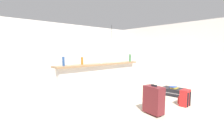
{
  "coord_description": "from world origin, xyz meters",
  "views": [
    {
      "loc": [
        -3.53,
        -3.46,
        1.43
      ],
      "look_at": [
        0.01,
        0.5,
        0.77
      ],
      "focal_mm": 26.24,
      "sensor_mm": 36.0,
      "label": 1
    }
  ],
  "objects_px": {
    "backpack_red": "(185,98)",
    "book_stack": "(174,87)",
    "bottle_blue": "(63,61)",
    "dining_table": "(110,67)",
    "bottle_green": "(130,58)",
    "bottle_amber": "(82,61)",
    "suitcase_upright_maroon": "(154,100)",
    "suitcase_flat_black": "(173,91)",
    "dining_chair_near_partition": "(117,72)",
    "bottle_white": "(101,59)",
    "bottle_clear": "(114,58)",
    "pendant_lamp": "(111,40)"
  },
  "relations": [
    {
      "from": "backpack_red",
      "to": "book_stack",
      "type": "height_order",
      "value": "backpack_red"
    },
    {
      "from": "bottle_blue",
      "to": "dining_table",
      "type": "xyz_separation_m",
      "value": [
        2.85,
        1.4,
        -0.48
      ]
    },
    {
      "from": "bottle_green",
      "to": "bottle_blue",
      "type": "bearing_deg",
      "value": 178.07
    },
    {
      "from": "bottle_amber",
      "to": "backpack_red",
      "type": "relative_size",
      "value": 0.5
    },
    {
      "from": "suitcase_upright_maroon",
      "to": "book_stack",
      "type": "height_order",
      "value": "suitcase_upright_maroon"
    },
    {
      "from": "dining_table",
      "to": "book_stack",
      "type": "distance_m",
      "value": 3.0
    },
    {
      "from": "book_stack",
      "to": "bottle_blue",
      "type": "bearing_deg",
      "value": 151.42
    },
    {
      "from": "bottle_blue",
      "to": "suitcase_flat_black",
      "type": "distance_m",
      "value": 3.46
    },
    {
      "from": "dining_chair_near_partition",
      "to": "suitcase_flat_black",
      "type": "xyz_separation_m",
      "value": [
        0.11,
        -2.45,
        -0.41
      ]
    },
    {
      "from": "suitcase_flat_black",
      "to": "backpack_red",
      "type": "relative_size",
      "value": 2.06
    },
    {
      "from": "backpack_red",
      "to": "dining_table",
      "type": "bearing_deg",
      "value": 79.6
    },
    {
      "from": "bottle_white",
      "to": "bottle_clear",
      "type": "bearing_deg",
      "value": 4.64
    },
    {
      "from": "suitcase_upright_maroon",
      "to": "bottle_blue",
      "type": "bearing_deg",
      "value": 119.03
    },
    {
      "from": "bottle_white",
      "to": "suitcase_upright_maroon",
      "type": "bearing_deg",
      "value": -93.43
    },
    {
      "from": "bottle_blue",
      "to": "suitcase_upright_maroon",
      "type": "xyz_separation_m",
      "value": [
        1.12,
        -2.03,
        -0.8
      ]
    },
    {
      "from": "dining_table",
      "to": "suitcase_flat_black",
      "type": "bearing_deg",
      "value": -88.66
    },
    {
      "from": "bottle_blue",
      "to": "bottle_clear",
      "type": "xyz_separation_m",
      "value": [
        1.84,
        0.05,
        0.02
      ]
    },
    {
      "from": "dining_chair_near_partition",
      "to": "backpack_red",
      "type": "relative_size",
      "value": 2.21
    },
    {
      "from": "book_stack",
      "to": "suitcase_flat_black",
      "type": "bearing_deg",
      "value": 50.8
    },
    {
      "from": "suitcase_flat_black",
      "to": "backpack_red",
      "type": "bearing_deg",
      "value": -136.54
    },
    {
      "from": "bottle_clear",
      "to": "dining_table",
      "type": "height_order",
      "value": "bottle_clear"
    },
    {
      "from": "dining_table",
      "to": "dining_chair_near_partition",
      "type": "height_order",
      "value": "dining_chair_near_partition"
    },
    {
      "from": "dining_table",
      "to": "bottle_amber",
      "type": "bearing_deg",
      "value": -149.04
    },
    {
      "from": "dining_chair_near_partition",
      "to": "book_stack",
      "type": "xyz_separation_m",
      "value": [
        0.08,
        -2.48,
        -0.26
      ]
    },
    {
      "from": "dining_table",
      "to": "suitcase_upright_maroon",
      "type": "height_order",
      "value": "dining_table"
    },
    {
      "from": "book_stack",
      "to": "bottle_white",
      "type": "bearing_deg",
      "value": 136.34
    },
    {
      "from": "bottle_white",
      "to": "bottle_green",
      "type": "height_order",
      "value": "bottle_white"
    },
    {
      "from": "backpack_red",
      "to": "suitcase_upright_maroon",
      "type": "distance_m",
      "value": 1.09
    },
    {
      "from": "bottle_green",
      "to": "pendant_lamp",
      "type": "bearing_deg",
      "value": 73.24
    },
    {
      "from": "bottle_blue",
      "to": "dining_chair_near_partition",
      "type": "xyz_separation_m",
      "value": [
        2.82,
        0.9,
        -0.61
      ]
    },
    {
      "from": "bottle_blue",
      "to": "bottle_amber",
      "type": "height_order",
      "value": "bottle_blue"
    },
    {
      "from": "bottle_clear",
      "to": "book_stack",
      "type": "height_order",
      "value": "bottle_clear"
    },
    {
      "from": "dining_table",
      "to": "suitcase_flat_black",
      "type": "height_order",
      "value": "dining_table"
    },
    {
      "from": "bottle_amber",
      "to": "pendant_lamp",
      "type": "relative_size",
      "value": 0.27
    },
    {
      "from": "bottle_green",
      "to": "bottle_white",
      "type": "bearing_deg",
      "value": 176.26
    },
    {
      "from": "suitcase_flat_black",
      "to": "bottle_blue",
      "type": "bearing_deg",
      "value": 152.13
    },
    {
      "from": "dining_chair_near_partition",
      "to": "suitcase_flat_black",
      "type": "height_order",
      "value": "dining_chair_near_partition"
    },
    {
      "from": "pendant_lamp",
      "to": "book_stack",
      "type": "distance_m",
      "value": 3.4
    },
    {
      "from": "dining_table",
      "to": "suitcase_flat_black",
      "type": "relative_size",
      "value": 1.27
    },
    {
      "from": "bottle_blue",
      "to": "suitcase_upright_maroon",
      "type": "height_order",
      "value": "bottle_blue"
    },
    {
      "from": "pendant_lamp",
      "to": "suitcase_flat_black",
      "type": "relative_size",
      "value": 0.89
    },
    {
      "from": "pendant_lamp",
      "to": "backpack_red",
      "type": "height_order",
      "value": "pendant_lamp"
    },
    {
      "from": "bottle_green",
      "to": "book_stack",
      "type": "xyz_separation_m",
      "value": [
        0.4,
        -1.49,
        -0.88
      ]
    },
    {
      "from": "dining_chair_near_partition",
      "to": "suitcase_flat_black",
      "type": "bearing_deg",
      "value": -87.49
    },
    {
      "from": "bottle_amber",
      "to": "dining_chair_near_partition",
      "type": "height_order",
      "value": "bottle_amber"
    },
    {
      "from": "suitcase_flat_black",
      "to": "book_stack",
      "type": "height_order",
      "value": "book_stack"
    },
    {
      "from": "bottle_amber",
      "to": "pendant_lamp",
      "type": "distance_m",
      "value": 2.84
    },
    {
      "from": "bottle_blue",
      "to": "bottle_white",
      "type": "bearing_deg",
      "value": -0.12
    },
    {
      "from": "bottle_white",
      "to": "bottle_green",
      "type": "bearing_deg",
      "value": -3.74
    },
    {
      "from": "bottle_blue",
      "to": "bottle_amber",
      "type": "relative_size",
      "value": 1.15
    }
  ]
}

